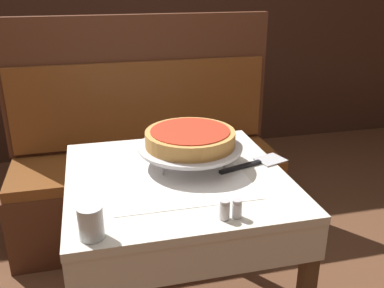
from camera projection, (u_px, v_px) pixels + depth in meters
name	position (u px, v px, depth m)	size (l,w,h in m)	color
dining_table_front	(177.00, 199.00, 1.65)	(0.82, 0.82, 0.78)	beige
dining_table_rear	(142.00, 94.00, 3.15)	(0.66, 0.66, 0.78)	red
booth_bench	(148.00, 175.00, 2.56)	(1.56, 0.52, 1.27)	#4C2819
back_wall_panel	(120.00, 12.00, 3.41)	(6.00, 0.04, 2.40)	#3D2319
pizza_pan_stand	(190.00, 148.00, 1.67)	(0.41, 0.41, 0.08)	#ADADB2
deep_dish_pizza	(190.00, 138.00, 1.66)	(0.35, 0.35, 0.06)	#C68E47
pizza_server	(255.00, 163.00, 1.70)	(0.31, 0.15, 0.01)	#BCBCC1
water_glass_near	(91.00, 222.00, 1.21)	(0.07, 0.07, 0.10)	silver
salt_shaker	(224.00, 210.00, 1.31)	(0.03, 0.03, 0.06)	silver
pepper_shaker	(237.00, 208.00, 1.32)	(0.03, 0.03, 0.06)	silver
condiment_caddy	(130.00, 77.00, 3.00)	(0.13, 0.13, 0.14)	black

